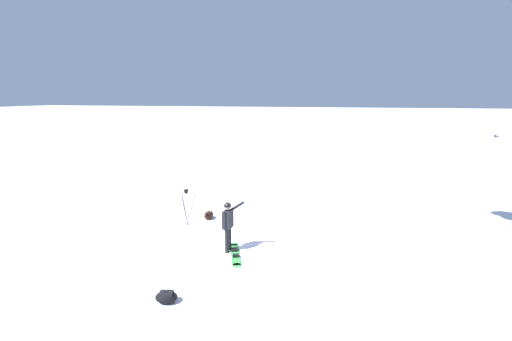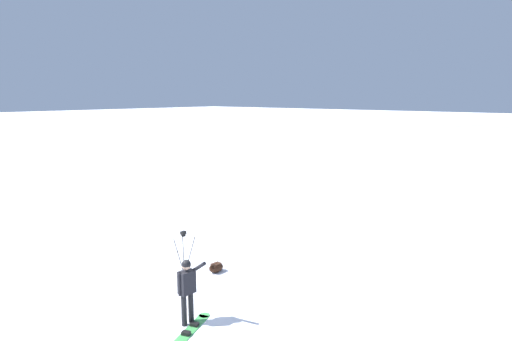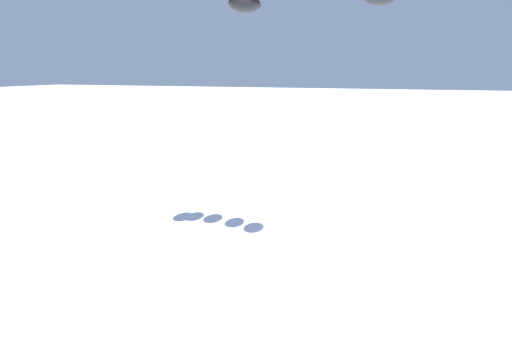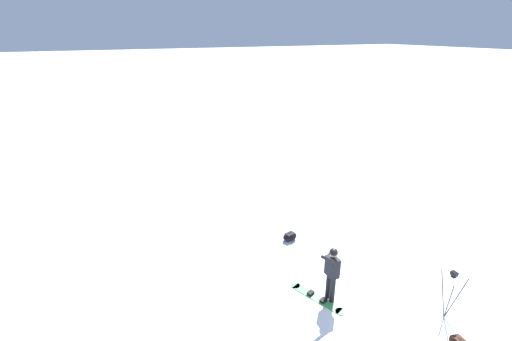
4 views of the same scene
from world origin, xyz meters
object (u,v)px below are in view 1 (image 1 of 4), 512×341
object	(u,v)px
snowboarder	(228,222)
camera_tripod	(187,200)
gear_bag_small	(209,215)
gear_bag_large	(166,297)
snowboard	(235,254)

from	to	relation	value
snowboarder	camera_tripod	distance (m)	3.06
snowboarder	gear_bag_small	world-z (taller)	snowboarder
snowboarder	gear_bag_large	bearing A→B (deg)	79.39
snowboard	camera_tripod	world-z (taller)	camera_tripod
snowboard	snowboarder	bearing A→B (deg)	-32.96
gear_bag_small	snowboard	bearing A→B (deg)	124.85
snowboarder	gear_bag_large	size ratio (longest dim) A/B	2.76
gear_bag_large	camera_tripod	xyz separation A→B (m)	(1.76, -5.14, 0.89)
camera_tripod	gear_bag_small	world-z (taller)	camera_tripod
snowboard	gear_bag_small	size ratio (longest dim) A/B	3.20
snowboarder	gear_bag_small	bearing A→B (deg)	-57.47
gear_bag_small	camera_tripod	bearing A→B (deg)	55.41
snowboard	camera_tripod	distance (m)	3.56
snowboarder	gear_bag_large	world-z (taller)	snowboarder
snowboarder	camera_tripod	xyz separation A→B (m)	(2.36, -1.94, 0.00)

